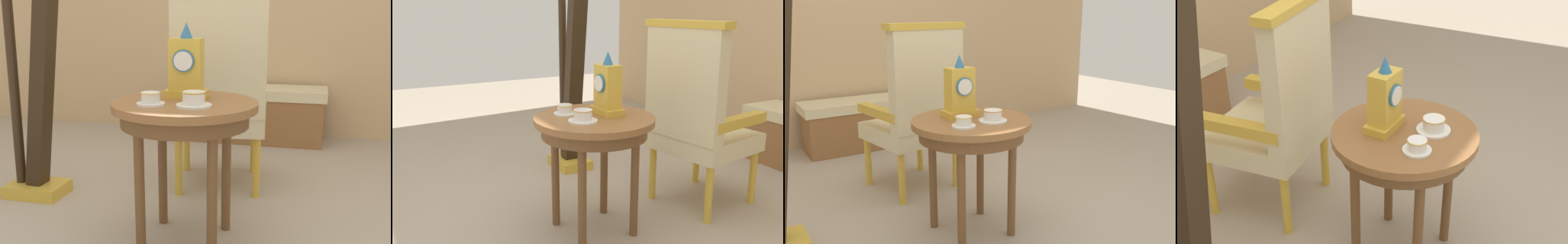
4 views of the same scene
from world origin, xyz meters
The scene contains 7 objects.
side_table centered at (0.07, 0.08, 0.57)m, with size 0.64×0.64×0.65m.
teacup_left centered at (-0.05, -0.04, 0.68)m, with size 0.12×0.12×0.06m.
teacup_right centered at (0.13, -0.03, 0.68)m, with size 0.15×0.15×0.06m.
mantel_clock centered at (0.05, 0.16, 0.79)m, with size 0.19×0.11×0.34m.
armchair centered at (0.08, 0.77, 0.59)m, with size 0.62×0.61×1.14m.
harp centered at (-0.88, 0.42, 0.75)m, with size 0.40×0.24×1.85m.
window_bench centered at (0.13, 1.95, 0.22)m, with size 1.15×0.40×0.44m.
Camera 1 is at (0.62, -1.91, 1.03)m, focal length 44.47 mm.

